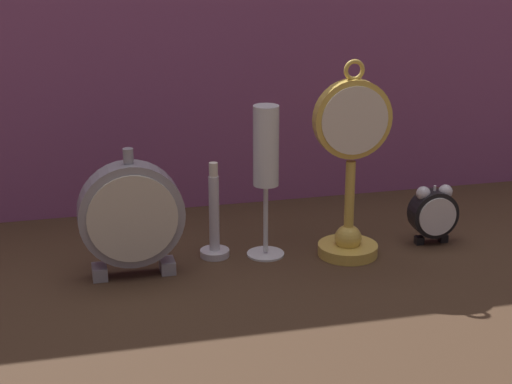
# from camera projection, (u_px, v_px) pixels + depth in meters

# --- Properties ---
(ground_plane) EXTENTS (4.00, 4.00, 0.00)m
(ground_plane) POSITION_uv_depth(u_px,v_px,m) (270.00, 281.00, 1.16)
(ground_plane) COLOR #422D1E
(fabric_backdrop_drape) EXTENTS (1.65, 0.01, 0.57)m
(fabric_backdrop_drape) POSITION_uv_depth(u_px,v_px,m) (219.00, 35.00, 1.37)
(fabric_backdrop_drape) COLOR #8E4C7F
(fabric_backdrop_drape) RESTS_ON ground_plane
(pocket_watch_on_stand) EXTENTS (0.11, 0.09, 0.29)m
(pocket_watch_on_stand) POSITION_uv_depth(u_px,v_px,m) (351.00, 173.00, 1.20)
(pocket_watch_on_stand) COLOR gold
(pocket_watch_on_stand) RESTS_ON ground_plane
(alarm_clock_twin_bell) EXTENTS (0.07, 0.03, 0.09)m
(alarm_clock_twin_bell) POSITION_uv_depth(u_px,v_px,m) (433.00, 212.00, 1.27)
(alarm_clock_twin_bell) COLOR black
(alarm_clock_twin_bell) RESTS_ON ground_plane
(mantel_clock_silver) EXTENTS (0.14, 0.04, 0.18)m
(mantel_clock_silver) POSITION_uv_depth(u_px,v_px,m) (131.00, 216.00, 1.15)
(mantel_clock_silver) COLOR gray
(mantel_clock_silver) RESTS_ON ground_plane
(champagne_flute) EXTENTS (0.05, 0.05, 0.22)m
(champagne_flute) POSITION_uv_depth(u_px,v_px,m) (266.00, 159.00, 1.20)
(champagne_flute) COLOR silver
(champagne_flute) RESTS_ON ground_plane
(brass_candlestick) EXTENTS (0.04, 0.04, 0.14)m
(brass_candlestick) POSITION_uv_depth(u_px,v_px,m) (214.00, 226.00, 1.22)
(brass_candlestick) COLOR silver
(brass_candlestick) RESTS_ON ground_plane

